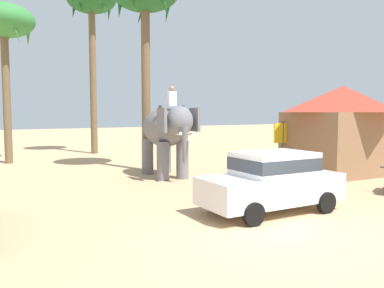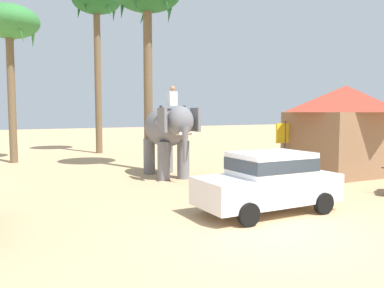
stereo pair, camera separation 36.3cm
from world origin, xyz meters
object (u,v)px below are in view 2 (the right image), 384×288
object	(u,v)px
palm_tree_near_hut	(9,26)
elephant_with_mahout	(168,131)
palm_tree_left_of_road	(97,7)
signboard_yellow	(285,137)
roadside_hut	(345,127)
car_sedan_foreground	(269,180)

from	to	relation	value
palm_tree_near_hut	elephant_with_mahout	bearing A→B (deg)	-56.95
palm_tree_left_of_road	signboard_yellow	world-z (taller)	palm_tree_left_of_road
palm_tree_near_hut	palm_tree_left_of_road	xyz separation A→B (m)	(5.52, 2.68, 2.29)
roadside_hut	elephant_with_mahout	bearing A→B (deg)	157.90
palm_tree_near_hut	signboard_yellow	distance (m)	15.67
signboard_yellow	elephant_with_mahout	bearing A→B (deg)	162.26
car_sedan_foreground	signboard_yellow	size ratio (longest dim) A/B	1.72
palm_tree_left_of_road	car_sedan_foreground	bearing A→B (deg)	-90.48
elephant_with_mahout	palm_tree_near_hut	distance (m)	11.37
car_sedan_foreground	signboard_yellow	world-z (taller)	signboard_yellow
palm_tree_near_hut	car_sedan_foreground	bearing A→B (deg)	-70.54
car_sedan_foreground	palm_tree_left_of_road	world-z (taller)	palm_tree_left_of_road
elephant_with_mahout	palm_tree_left_of_road	world-z (taller)	palm_tree_left_of_road
palm_tree_near_hut	signboard_yellow	world-z (taller)	palm_tree_near_hut
elephant_with_mahout	palm_tree_left_of_road	bearing A→B (deg)	89.65
palm_tree_left_of_road	signboard_yellow	size ratio (longest dim) A/B	4.62
palm_tree_left_of_road	elephant_with_mahout	bearing A→B (deg)	-90.35
car_sedan_foreground	elephant_with_mahout	distance (m)	6.90
elephant_with_mahout	roadside_hut	distance (m)	8.06
palm_tree_near_hut	roadside_hut	size ratio (longest dim) A/B	1.64
car_sedan_foreground	palm_tree_left_of_road	bearing A→B (deg)	89.52
roadside_hut	signboard_yellow	bearing A→B (deg)	149.20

